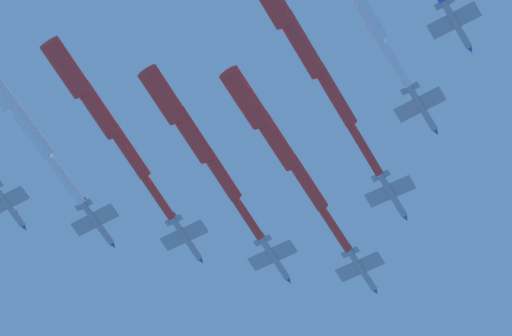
% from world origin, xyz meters
% --- Properties ---
extents(jet_lead, '(32.50, 38.46, 4.09)m').
position_xyz_m(jet_lead, '(2.98, -4.53, 145.44)').
color(jet_lead, '#9EA3AD').
extents(jet_port_inner, '(30.13, 36.52, 4.01)m').
position_xyz_m(jet_port_inner, '(-10.79, -4.25, 143.95)').
color(jet_port_inner, '#9EA3AD').
extents(jet_starboard_inner, '(33.91, 41.94, 4.05)m').
position_xyz_m(jet_starboard_inner, '(4.59, -21.87, 144.06)').
color(jet_starboard_inner, '#9EA3AD').
extents(jet_port_mid, '(30.95, 37.73, 4.05)m').
position_xyz_m(jet_port_mid, '(-26.60, -6.03, 145.76)').
color(jet_port_mid, '#9EA3AD').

